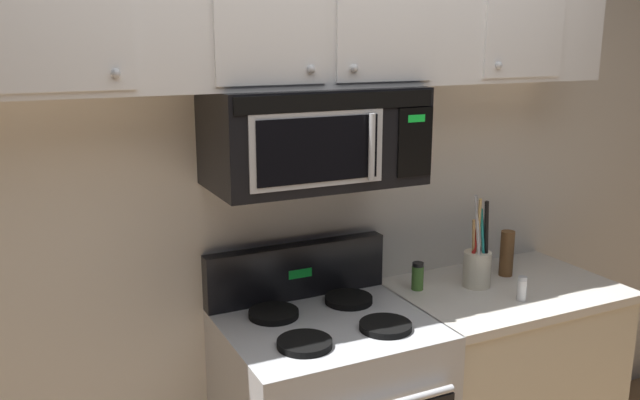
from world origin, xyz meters
name	(u,v)px	position (x,y,z in m)	size (l,w,h in m)	color
back_wall	(287,184)	(0.00, 0.79, 1.35)	(5.20, 0.10, 2.70)	silver
over_range_microwave	(314,136)	(0.00, 0.54, 1.58)	(0.76, 0.43, 0.35)	black
upper_cabinets	(310,7)	(0.00, 0.57, 2.02)	(2.50, 0.36, 0.55)	silver
counter_segment	(498,382)	(0.84, 0.43, 0.45)	(0.93, 0.65, 0.90)	beige
utensil_crock_cream	(478,264)	(0.73, 0.48, 1.00)	(0.12, 0.12, 0.40)	beige
salt_shaker	(522,289)	(0.79, 0.28, 0.95)	(0.04, 0.04, 0.10)	white
pepper_mill	(507,253)	(0.93, 0.53, 1.00)	(0.06, 0.06, 0.20)	brown
spice_jar	(418,276)	(0.48, 0.56, 0.96)	(0.05, 0.05, 0.12)	#4C7F33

